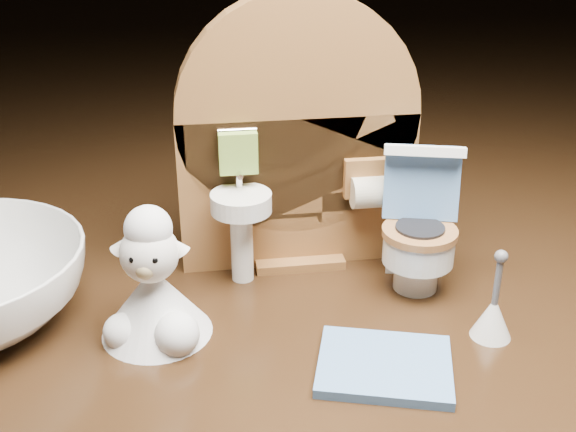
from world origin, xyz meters
name	(u,v)px	position (x,y,z in m)	size (l,w,h in m)	color
backdrop_panel	(296,151)	(0.00, 0.06, 0.07)	(0.13, 0.05, 0.15)	brown
toy_toilet	(418,234)	(0.06, 0.03, 0.03)	(0.04, 0.05, 0.08)	white
bath_mat	(385,366)	(0.02, -0.04, 0.00)	(0.06, 0.05, 0.00)	#5480B8
toilet_brush	(493,314)	(0.08, -0.03, 0.01)	(0.02, 0.02, 0.05)	white
plush_lamb	(154,292)	(-0.08, 0.00, 0.02)	(0.05, 0.05, 0.07)	white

